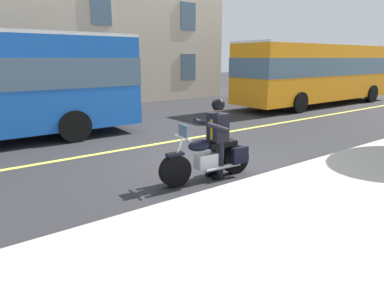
% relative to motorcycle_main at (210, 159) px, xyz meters
% --- Properties ---
extents(ground_plane, '(80.00, 80.00, 0.00)m').
position_rel_motorcycle_main_xyz_m(ground_plane, '(-0.84, -1.26, -0.45)').
color(ground_plane, '#28282B').
extents(sidewalk_curb, '(60.00, 5.00, 0.15)m').
position_rel_motorcycle_main_xyz_m(sidewalk_curb, '(-0.84, 3.24, -0.38)').
color(sidewalk_curb, '#B2ADA0').
rests_on(sidewalk_curb, ground_plane).
extents(lane_center_stripe, '(60.00, 0.16, 0.01)m').
position_rel_motorcycle_main_xyz_m(lane_center_stripe, '(-0.84, -3.26, -0.45)').
color(lane_center_stripe, '#E5DB4C').
rests_on(lane_center_stripe, ground_plane).
extents(motorcycle_main, '(2.22, 0.68, 1.26)m').
position_rel_motorcycle_main_xyz_m(motorcycle_main, '(0.00, 0.00, 0.00)').
color(motorcycle_main, black).
rests_on(motorcycle_main, ground_plane).
extents(rider_main, '(0.65, 0.58, 1.74)m').
position_rel_motorcycle_main_xyz_m(rider_main, '(-0.19, 0.01, 0.58)').
color(rider_main, black).
rests_on(rider_main, ground_plane).
extents(bus_near, '(11.05, 2.70, 3.30)m').
position_rel_motorcycle_main_xyz_m(bus_near, '(-12.26, -5.66, 1.42)').
color(bus_near, orange).
rests_on(bus_near, ground_plane).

